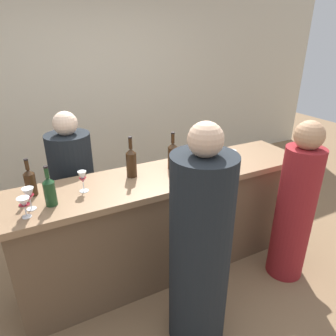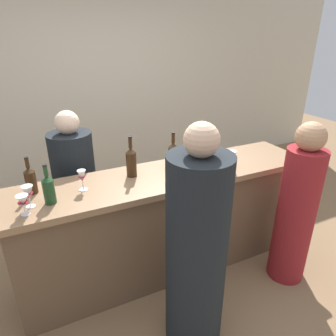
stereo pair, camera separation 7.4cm
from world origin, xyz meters
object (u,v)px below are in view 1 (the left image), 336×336
object	(u,v)px
wine_glass_near_center	(231,156)
person_center_guest	(295,208)
wine_glass_far_center	(83,178)
wine_bottle_second_left_olive_green	(50,191)
wine_glass_near_right	(178,166)
wine_bottle_center_amber_brown	(131,162)
wine_glass_far_left	(29,196)
person_left_guest	(200,252)
wine_bottle_leftmost_amber_brown	(30,182)
wine_glass_near_left	(24,204)
person_right_guest	(75,194)
wine_bottle_second_right_amber_brown	(173,155)

from	to	relation	value
wine_glass_near_center	person_center_guest	size ratio (longest dim) A/B	0.12
wine_glass_far_center	person_center_guest	distance (m)	1.74
wine_bottle_second_left_olive_green	wine_glass_far_center	bearing A→B (deg)	21.72
wine_glass_near_right	person_center_guest	size ratio (longest dim) A/B	0.12
wine_bottle_center_amber_brown	wine_glass_near_center	xyz separation A→B (m)	(0.80, -0.25, -0.01)
wine_glass_near_center	wine_glass_far_left	distance (m)	1.57
wine_bottle_second_left_olive_green	wine_glass_near_right	bearing A→B (deg)	-4.49
person_center_guest	wine_glass_near_right	bearing A→B (deg)	75.72
wine_glass_far_left	person_left_guest	xyz separation A→B (m)	(0.91, -0.63, -0.33)
wine_bottle_center_amber_brown	wine_bottle_second_left_olive_green	bearing A→B (deg)	-165.02
wine_glass_near_center	wine_glass_near_right	distance (m)	0.51
wine_bottle_leftmost_amber_brown	wine_bottle_second_left_olive_green	xyz separation A→B (m)	(0.10, -0.21, 0.00)
wine_glass_near_left	wine_glass_far_center	xyz separation A→B (m)	(0.40, 0.18, 0.01)
wine_glass_near_center	person_right_guest	bearing A→B (deg)	147.87
wine_bottle_second_left_olive_green	wine_glass_near_center	xyz separation A→B (m)	(1.44, -0.08, 0.01)
wine_glass_near_center	wine_bottle_leftmost_amber_brown	bearing A→B (deg)	169.54
wine_bottle_leftmost_amber_brown	wine_glass_near_center	distance (m)	1.56
wine_glass_near_left	person_left_guest	size ratio (longest dim) A/B	0.09
wine_glass_far_left	wine_bottle_leftmost_amber_brown	bearing A→B (deg)	82.95
person_left_guest	wine_glass_near_center	bearing A→B (deg)	-38.65
wine_bottle_center_amber_brown	wine_glass_near_right	distance (m)	0.38
wine_glass_far_left	person_right_guest	bearing A→B (deg)	60.20
wine_bottle_second_left_olive_green	wine_glass_near_right	world-z (taller)	wine_bottle_second_left_olive_green
wine_glass_near_center	wine_glass_near_right	size ratio (longest dim) A/B	0.99
wine_bottle_leftmost_amber_brown	person_center_guest	world-z (taller)	person_center_guest
wine_bottle_leftmost_amber_brown	person_left_guest	xyz separation A→B (m)	(0.89, -0.84, -0.34)
wine_glass_far_center	person_center_guest	bearing A→B (deg)	-19.45
person_left_guest	person_right_guest	bearing A→B (deg)	33.32
wine_glass_near_right	person_right_guest	world-z (taller)	person_right_guest
wine_bottle_center_amber_brown	wine_glass_far_center	world-z (taller)	wine_bottle_center_amber_brown
person_left_guest	wine_bottle_second_left_olive_green	bearing A→B (deg)	62.19
wine_glass_near_center	wine_glass_far_left	world-z (taller)	wine_glass_near_center
wine_glass_far_left	person_left_guest	bearing A→B (deg)	-34.88
wine_bottle_second_left_olive_green	wine_bottle_center_amber_brown	size ratio (longest dim) A/B	0.85
wine_bottle_second_left_olive_green	wine_glass_far_left	distance (m)	0.13
wine_bottle_leftmost_amber_brown	wine_glass_near_center	world-z (taller)	wine_bottle_leftmost_amber_brown
wine_glass_near_left	wine_glass_near_center	distance (m)	1.60
wine_glass_near_right	person_center_guest	bearing A→B (deg)	-23.61
wine_glass_near_left	wine_glass_near_right	xyz separation A→B (m)	(1.09, 0.01, 0.03)
wine_bottle_second_left_olive_green	person_left_guest	size ratio (longest dim) A/B	0.18
wine_glass_near_left	wine_glass_near_center	xyz separation A→B (m)	(1.60, 0.01, 0.02)
wine_bottle_second_right_amber_brown	wine_glass_far_center	xyz separation A→B (m)	(-0.77, -0.07, -0.02)
wine_bottle_center_amber_brown	wine_glass_far_center	xyz separation A→B (m)	(-0.40, -0.08, -0.02)
wine_bottle_second_right_amber_brown	wine_glass_near_right	xyz separation A→B (m)	(-0.08, -0.23, 0.00)
wine_glass_far_center	wine_bottle_center_amber_brown	bearing A→B (deg)	10.79
wine_glass_near_right	person_right_guest	bearing A→B (deg)	132.45
person_right_guest	wine_glass_far_center	bearing A→B (deg)	-4.03
wine_glass_near_right	wine_bottle_second_left_olive_green	bearing A→B (deg)	175.51
wine_glass_near_center	person_left_guest	xyz separation A→B (m)	(-0.65, -0.55, -0.35)
wine_bottle_second_left_olive_green	wine_bottle_second_right_amber_brown	distance (m)	1.02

